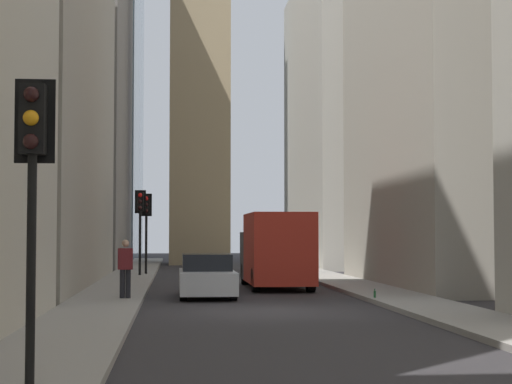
{
  "coord_description": "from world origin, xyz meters",
  "views": [
    {
      "loc": [
        -22.57,
        2.44,
        2.08
      ],
      "look_at": [
        10.31,
        -0.71,
        3.71
      ],
      "focal_mm": 59.31,
      "sensor_mm": 36.0,
      "label": 1
    }
  ],
  "objects": [
    {
      "name": "building_right_far",
      "position": [
        31.03,
        10.59,
        12.65
      ],
      "size": [
        16.2,
        10.5,
        25.28
      ],
      "color": "gray",
      "rests_on": "ground_plane"
    },
    {
      "name": "discarded_bottle",
      "position": [
        2.73,
        -3.61,
        0.25
      ],
      "size": [
        0.07,
        0.07,
        0.27
      ],
      "color": "#236033",
      "rests_on": "sidewalk_left"
    },
    {
      "name": "sidewalk_right",
      "position": [
        0.0,
        4.5,
        0.07
      ],
      "size": [
        90.0,
        2.2,
        0.14
      ],
      "primitive_type": "cube",
      "color": "gray",
      "rests_on": "ground_plane"
    },
    {
      "name": "sidewalk_left",
      "position": [
        0.0,
        -4.5,
        0.07
      ],
      "size": [
        90.0,
        2.2,
        0.14
      ],
      "primitive_type": "cube",
      "color": "gray",
      "rests_on": "ground_plane"
    },
    {
      "name": "traffic_light_foreground",
      "position": [
        -11.58,
        4.26,
        3.05
      ],
      "size": [
        0.43,
        0.52,
        3.96
      ],
      "color": "black",
      "rests_on": "sidewalk_right"
    },
    {
      "name": "traffic_light_midblock",
      "position": [
        18.73,
        3.84,
        3.0
      ],
      "size": [
        0.43,
        0.52,
        3.89
      ],
      "color": "black",
      "rests_on": "sidewalk_right"
    },
    {
      "name": "traffic_light_far_junction",
      "position": [
        17.61,
        4.09,
        3.08
      ],
      "size": [
        0.43,
        0.52,
        4.0
      ],
      "color": "black",
      "rests_on": "sidewalk_right"
    },
    {
      "name": "pedestrian",
      "position": [
        3.23,
        3.93,
        1.1
      ],
      "size": [
        0.26,
        0.44,
        1.76
      ],
      "color": "black",
      "rests_on": "sidewalk_right"
    },
    {
      "name": "delivery_truck",
      "position": [
        9.68,
        -1.4,
        1.46
      ],
      "size": [
        6.46,
        2.25,
        2.84
      ],
      "color": "red",
      "rests_on": "ground_plane"
    },
    {
      "name": "sedan_silver",
      "position": [
        5.17,
        1.4,
        0.66
      ],
      "size": [
        4.3,
        1.78,
        1.42
      ],
      "color": "#B7BABF",
      "rests_on": "ground_plane"
    },
    {
      "name": "building_left_far",
      "position": [
        31.26,
        -10.6,
        9.43
      ],
      "size": [
        16.31,
        10.0,
        18.86
      ],
      "color": "#B7B2A5",
      "rests_on": "ground_plane"
    },
    {
      "name": "ground_plane",
      "position": [
        0.0,
        0.0,
        0.0
      ],
      "size": [
        135.0,
        135.0,
        0.0
      ],
      "primitive_type": "plane",
      "color": "#302D30"
    }
  ]
}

